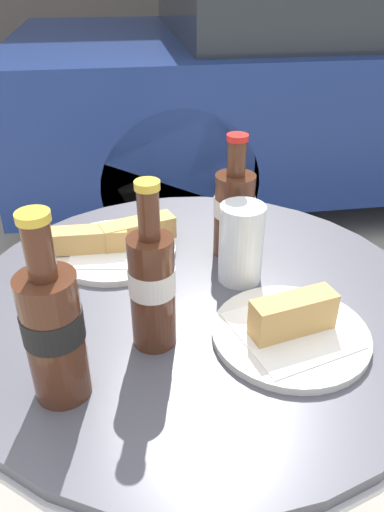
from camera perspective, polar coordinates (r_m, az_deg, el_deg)
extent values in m
cylinder|color=#B7B7BC|center=(1.06, 0.34, -20.32)|extent=(0.06, 0.06, 0.68)
cylinder|color=#B7B7BC|center=(0.82, 0.41, -5.82)|extent=(0.77, 0.77, 0.01)
cylinder|color=#4C4C56|center=(0.81, 0.41, -4.98)|extent=(0.76, 0.76, 0.02)
cylinder|color=#4C2819|center=(0.61, -15.36, -9.02)|extent=(0.07, 0.07, 0.17)
cylinder|color=black|center=(0.60, -15.63, -7.52)|extent=(0.07, 0.07, 0.04)
cylinder|color=#4C2819|center=(0.55, -17.09, 0.64)|extent=(0.03, 0.03, 0.07)
cylinder|color=gold|center=(0.53, -17.75, 4.30)|extent=(0.04, 0.04, 0.01)
cylinder|color=#4C2819|center=(0.89, 4.80, 4.68)|extent=(0.07, 0.07, 0.15)
cylinder|color=silver|center=(0.88, 4.85, 5.73)|extent=(0.07, 0.07, 0.03)
cylinder|color=#4C2819|center=(0.85, 5.12, 11.08)|extent=(0.03, 0.03, 0.06)
cylinder|color=red|center=(0.84, 5.23, 13.34)|extent=(0.04, 0.04, 0.01)
cylinder|color=#4C2819|center=(0.67, -4.54, -4.19)|extent=(0.06, 0.06, 0.17)
cylinder|color=silver|center=(0.66, -4.61, -2.78)|extent=(0.06, 0.06, 0.04)
cylinder|color=#4C2819|center=(0.61, -4.99, 4.76)|extent=(0.03, 0.03, 0.07)
cylinder|color=gold|center=(0.59, -5.16, 8.07)|extent=(0.03, 0.03, 0.01)
cylinder|color=black|center=(0.82, 5.58, 0.51)|extent=(0.07, 0.07, 0.11)
cylinder|color=silver|center=(0.82, 5.63, 1.41)|extent=(0.07, 0.07, 0.14)
cylinder|color=silver|center=(0.93, -8.79, 0.66)|extent=(0.22, 0.22, 0.01)
cube|color=white|center=(0.92, -8.83, 1.03)|extent=(0.17, 0.17, 0.00)
cube|color=tan|center=(0.91, -11.73, 1.90)|extent=(0.14, 0.04, 0.04)
cube|color=tan|center=(0.92, -6.19, 2.90)|extent=(0.14, 0.08, 0.04)
cylinder|color=silver|center=(0.74, 11.17, -8.72)|extent=(0.22, 0.22, 0.01)
cube|color=white|center=(0.73, 11.23, -8.30)|extent=(0.19, 0.19, 0.00)
cube|color=tan|center=(0.71, 11.48, -6.55)|extent=(0.13, 0.06, 0.06)
cube|color=navy|center=(3.21, 19.64, 17.44)|extent=(3.94, 1.70, 0.65)
cylinder|color=black|center=(3.63, -4.82, 17.70)|extent=(0.67, 0.20, 0.67)
cylinder|color=black|center=(2.21, -1.56, 8.69)|extent=(0.67, 0.20, 0.67)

